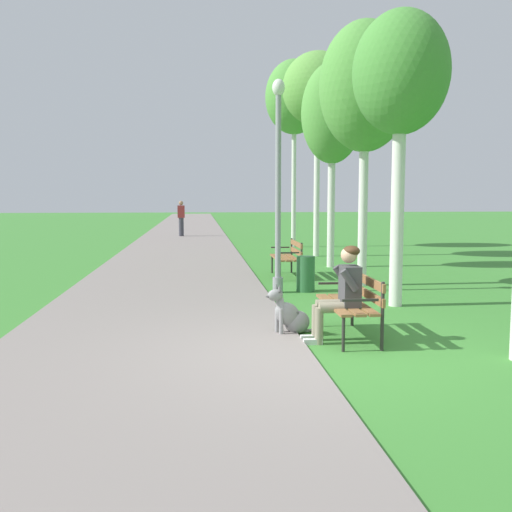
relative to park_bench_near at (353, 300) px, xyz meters
name	(u,v)px	position (x,y,z in m)	size (l,w,h in m)	color
ground_plane	(324,356)	(-0.56, -0.85, -0.51)	(120.00, 120.00, 0.00)	#3D8433
paved_path	(186,232)	(-2.66, 23.15, -0.49)	(3.89, 60.00, 0.04)	gray
park_bench_near	(353,300)	(0.00, 0.00, 0.00)	(0.55, 1.50, 0.85)	olive
park_bench_mid	(289,255)	(0.06, 5.91, 0.00)	(0.55, 1.50, 0.85)	olive
person_seated_on_near_bench	(342,290)	(-0.21, -0.20, 0.17)	(0.74, 0.49, 1.25)	gray
dog_grey	(290,316)	(-0.80, 0.25, -0.25)	(0.80, 0.43, 0.71)	gray
lamp_post_near	(278,184)	(-0.50, 3.72, 1.60)	(0.24, 0.24, 4.08)	gray
birch_tree_second	(401,76)	(1.32, 2.14, 3.33)	(1.59, 1.69, 4.93)	silver
birch_tree_third	(365,88)	(1.39, 4.45, 3.56)	(1.89, 1.80, 5.43)	silver
birch_tree_fourth	(332,115)	(1.45, 7.65, 3.46)	(1.62, 1.54, 5.31)	silver
birch_tree_fifth	(318,90)	(1.64, 10.45, 4.57)	(2.17, 2.05, 6.24)	silver
birch_tree_sixth	(294,98)	(1.47, 13.83, 4.88)	(2.10, 1.98, 6.76)	silver
litter_bin	(306,274)	(0.07, 3.79, -0.16)	(0.36, 0.36, 0.70)	#2D6638
pedestrian_distant	(181,219)	(-2.79, 19.53, 0.33)	(0.32, 0.22, 1.65)	#383842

